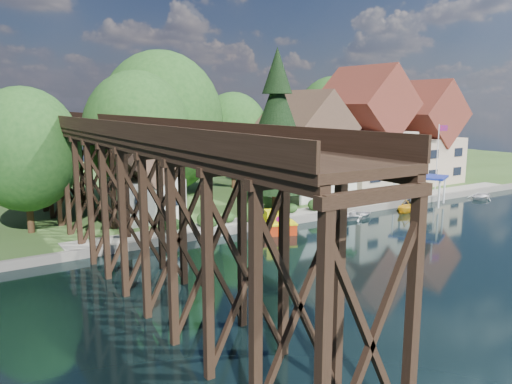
{
  "coord_description": "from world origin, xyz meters",
  "views": [
    {
      "loc": [
        -25.56,
        -25.01,
        10.17
      ],
      "look_at": [
        -5.55,
        6.0,
        3.57
      ],
      "focal_mm": 35.0,
      "sensor_mm": 36.0,
      "label": 1
    }
  ],
  "objects_px": {
    "house_right": "(419,139)",
    "conifer": "(277,134)",
    "boat_white_a": "(357,214)",
    "house_left": "(305,152)",
    "boat_white_b": "(482,195)",
    "boat_canopy": "(419,193)",
    "house_center": "(364,136)",
    "tugboat": "(274,225)",
    "flagpole": "(439,150)",
    "shed": "(146,180)",
    "boat_yellow": "(407,205)",
    "palm_tree": "(343,162)",
    "trestle_bridge": "(122,182)"
  },
  "relations": [
    {
      "from": "trestle_bridge",
      "to": "boat_yellow",
      "type": "distance_m",
      "value": 27.58
    },
    {
      "from": "trestle_bridge",
      "to": "boat_canopy",
      "type": "relative_size",
      "value": 7.55
    },
    {
      "from": "house_center",
      "to": "conifer",
      "type": "xyz_separation_m",
      "value": [
        -15.78,
        -4.99,
        1.05
      ]
    },
    {
      "from": "boat_white_b",
      "to": "flagpole",
      "type": "bearing_deg",
      "value": 13.33
    },
    {
      "from": "house_right",
      "to": "boat_canopy",
      "type": "height_order",
      "value": "house_right"
    },
    {
      "from": "house_center",
      "to": "boat_white_a",
      "type": "bearing_deg",
      "value": -136.36
    },
    {
      "from": "house_center",
      "to": "house_right",
      "type": "height_order",
      "value": "house_center"
    },
    {
      "from": "tugboat",
      "to": "boat_canopy",
      "type": "xyz_separation_m",
      "value": [
        18.17,
        0.88,
        0.59
      ]
    },
    {
      "from": "house_right",
      "to": "boat_white_a",
      "type": "distance_m",
      "value": 22.13
    },
    {
      "from": "boat_yellow",
      "to": "tugboat",
      "type": "bearing_deg",
      "value": 81.71
    },
    {
      "from": "tugboat",
      "to": "boat_white_a",
      "type": "distance_m",
      "value": 9.42
    },
    {
      "from": "palm_tree",
      "to": "boat_canopy",
      "type": "bearing_deg",
      "value": -29.93
    },
    {
      "from": "house_right",
      "to": "house_center",
      "type": "bearing_deg",
      "value": 176.82
    },
    {
      "from": "house_right",
      "to": "conifer",
      "type": "bearing_deg",
      "value": -169.73
    },
    {
      "from": "house_left",
      "to": "shed",
      "type": "distance_m",
      "value": 18.11
    },
    {
      "from": "boat_white_a",
      "to": "flagpole",
      "type": "bearing_deg",
      "value": -78.39
    },
    {
      "from": "shed",
      "to": "palm_tree",
      "type": "height_order",
      "value": "shed"
    },
    {
      "from": "tugboat",
      "to": "boat_canopy",
      "type": "height_order",
      "value": "boat_canopy"
    },
    {
      "from": "tugboat",
      "to": "boat_yellow",
      "type": "bearing_deg",
      "value": -1.51
    },
    {
      "from": "house_center",
      "to": "flagpole",
      "type": "relative_size",
      "value": 1.89
    },
    {
      "from": "tugboat",
      "to": "house_center",
      "type": "bearing_deg",
      "value": 27.51
    },
    {
      "from": "house_center",
      "to": "shed",
      "type": "height_order",
      "value": "house_center"
    },
    {
      "from": "house_left",
      "to": "house_right",
      "type": "relative_size",
      "value": 0.88
    },
    {
      "from": "boat_yellow",
      "to": "boat_white_b",
      "type": "bearing_deg",
      "value": -94.85
    },
    {
      "from": "house_right",
      "to": "boat_canopy",
      "type": "relative_size",
      "value": 2.13
    },
    {
      "from": "house_center",
      "to": "conifer",
      "type": "distance_m",
      "value": 16.58
    },
    {
      "from": "house_center",
      "to": "flagpole",
      "type": "xyz_separation_m",
      "value": [
        5.37,
        -6.15,
        -1.4
      ]
    },
    {
      "from": "boat_yellow",
      "to": "boat_white_b",
      "type": "xyz_separation_m",
      "value": [
        12.56,
        0.42,
        -0.37
      ]
    },
    {
      "from": "house_right",
      "to": "palm_tree",
      "type": "distance_m",
      "value": 18.03
    },
    {
      "from": "shed",
      "to": "boat_yellow",
      "type": "xyz_separation_m",
      "value": [
        22.19,
        -8.66,
        -3.09
      ]
    },
    {
      "from": "house_left",
      "to": "boat_canopy",
      "type": "bearing_deg",
      "value": -50.04
    },
    {
      "from": "boat_white_a",
      "to": "conifer",
      "type": "bearing_deg",
      "value": 46.8
    },
    {
      "from": "house_center",
      "to": "boat_white_a",
      "type": "distance_m",
      "value": 15.48
    },
    {
      "from": "house_right",
      "to": "shed",
      "type": "distance_m",
      "value": 36.08
    },
    {
      "from": "flagpole",
      "to": "tugboat",
      "type": "xyz_separation_m",
      "value": [
        -25.09,
        -4.12,
        -4.26
      ]
    },
    {
      "from": "house_right",
      "to": "tugboat",
      "type": "bearing_deg",
      "value": -161.21
    },
    {
      "from": "house_right",
      "to": "boat_yellow",
      "type": "distance_m",
      "value": 17.88
    },
    {
      "from": "conifer",
      "to": "flagpole",
      "type": "relative_size",
      "value": 1.97
    },
    {
      "from": "conifer",
      "to": "house_right",
      "type": "bearing_deg",
      "value": 10.27
    },
    {
      "from": "palm_tree",
      "to": "boat_white_a",
      "type": "height_order",
      "value": "palm_tree"
    },
    {
      "from": "boat_canopy",
      "to": "boat_white_b",
      "type": "height_order",
      "value": "boat_canopy"
    },
    {
      "from": "boat_canopy",
      "to": "shed",
      "type": "bearing_deg",
      "value": 163.81
    },
    {
      "from": "tugboat",
      "to": "boat_white_b",
      "type": "distance_m",
      "value": 27.47
    },
    {
      "from": "boat_canopy",
      "to": "house_right",
      "type": "bearing_deg",
      "value": 40.11
    },
    {
      "from": "trestle_bridge",
      "to": "flagpole",
      "type": "distance_m",
      "value": 37.73
    },
    {
      "from": "boat_white_a",
      "to": "boat_white_b",
      "type": "height_order",
      "value": "boat_white_a"
    },
    {
      "from": "conifer",
      "to": "house_left",
      "type": "bearing_deg",
      "value": 33.5
    },
    {
      "from": "house_left",
      "to": "boat_white_b",
      "type": "bearing_deg",
      "value": -30.18
    },
    {
      "from": "house_center",
      "to": "boat_canopy",
      "type": "distance_m",
      "value": 10.78
    },
    {
      "from": "boat_canopy",
      "to": "palm_tree",
      "type": "bearing_deg",
      "value": 150.07
    }
  ]
}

